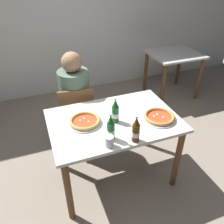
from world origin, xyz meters
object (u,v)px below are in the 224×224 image
dining_table_background (173,62)px  pizza_marinara_far (85,121)px  pizza_margherita_near (159,117)px  beer_bottle_left (115,112)px  beer_bottle_center (136,131)px  beer_bottle_right (111,129)px  dining_table_main (114,129)px  chair_behind_table (77,114)px  napkin_with_cutlery (143,102)px  diner_seated (76,104)px  paper_cup (109,141)px

dining_table_background → pizza_marinara_far: 2.28m
pizza_margherita_near → beer_bottle_left: size_ratio=1.27×
dining_table_background → beer_bottle_center: beer_bottle_center is taller
dining_table_background → beer_bottle_right: size_ratio=3.24×
dining_table_main → beer_bottle_right: 0.35m
dining_table_background → beer_bottle_left: 2.12m
chair_behind_table → beer_bottle_right: bearing=103.4°
beer_bottle_right → beer_bottle_center: bearing=-27.4°
beer_bottle_left → napkin_with_cutlery: (0.40, 0.21, -0.10)m
beer_bottle_center → pizza_margherita_near: bearing=30.6°
dining_table_main → dining_table_background: same height
beer_bottle_left → beer_bottle_center: same height
diner_seated → dining_table_background: (1.80, 0.71, 0.01)m
chair_behind_table → pizza_margherita_near: 1.02m
beer_bottle_left → paper_cup: size_ratio=2.60×
beer_bottle_center → dining_table_background: bearing=48.4°
chair_behind_table → dining_table_background: bearing=-151.0°
pizza_margherita_near → pizza_marinara_far: same height
pizza_marinara_far → paper_cup: bearing=-74.2°
dining_table_background → beer_bottle_left: bearing=-138.3°
beer_bottle_left → pizza_margherita_near: bearing=-15.2°
pizza_margherita_near → paper_cup: 0.60m
chair_behind_table → pizza_margherita_near: chair_behind_table is taller
pizza_margherita_near → napkin_with_cutlery: bearing=90.3°
pizza_marinara_far → paper_cup: size_ratio=3.26×
beer_bottle_right → dining_table_background: bearing=43.6°
chair_behind_table → pizza_marinara_far: 0.64m
dining_table_background → pizza_marinara_far: size_ratio=2.59×
chair_behind_table → diner_seated: diner_seated is taller
diner_seated → pizza_marinara_far: bearing=-94.1°
diner_seated → pizza_margherita_near: size_ratio=3.85×
dining_table_main → pizza_marinara_far: bearing=172.6°
paper_cup → diner_seated: bearing=93.4°
chair_behind_table → pizza_margherita_near: (0.63, -0.75, 0.29)m
pizza_marinara_far → diner_seated: bearing=85.9°
pizza_marinara_far → napkin_with_cutlery: size_ratio=1.40×
pizza_margherita_near → beer_bottle_right: 0.54m
pizza_marinara_far → beer_bottle_center: beer_bottle_center is taller
dining_table_background → beer_bottle_right: bearing=-136.4°
pizza_marinara_far → beer_bottle_center: (0.33, -0.38, 0.08)m
diner_seated → beer_bottle_left: bearing=-72.1°
dining_table_main → beer_bottle_center: size_ratio=4.86×
beer_bottle_center → napkin_with_cutlery: bearing=56.8°
paper_cup → beer_bottle_right: bearing=61.7°
chair_behind_table → beer_bottle_center: (0.29, -0.95, 0.37)m
diner_seated → beer_bottle_left: (0.22, -0.69, 0.27)m
dining_table_main → pizza_margherita_near: bearing=-19.7°
beer_bottle_center → napkin_with_cutlery: (0.34, 0.52, -0.10)m
pizza_marinara_far → napkin_with_cutlery: bearing=11.9°
diner_seated → pizza_margherita_near: diner_seated is taller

